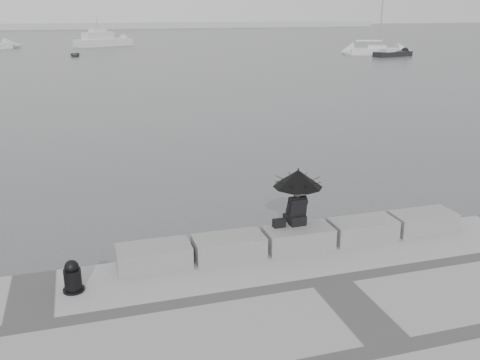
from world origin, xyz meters
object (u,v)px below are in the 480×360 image
object	(u,v)px
mooring_bollard	(73,278)
dinghy	(75,54)
motor_cruiser	(103,40)
seated_person	(298,184)
small_motorboat	(393,54)
sailboat_right	(376,50)

from	to	relation	value
mooring_bollard	dinghy	xyz separation A→B (m)	(0.49, 62.54, -0.55)
mooring_bollard	motor_cruiser	distance (m)	81.17
mooring_bollard	seated_person	bearing A→B (deg)	9.10
seated_person	small_motorboat	bearing A→B (deg)	52.90
sailboat_right	motor_cruiser	world-z (taller)	sailboat_right
motor_cruiser	small_motorboat	size ratio (longest dim) A/B	1.72
seated_person	sailboat_right	size ratio (longest dim) A/B	0.11
sailboat_right	dinghy	distance (m)	39.03
mooring_bollard	sailboat_right	world-z (taller)	sailboat_right
motor_cruiser	seated_person	bearing A→B (deg)	-116.36
motor_cruiser	mooring_bollard	bearing A→B (deg)	-119.99
seated_person	sailboat_right	bearing A→B (deg)	54.98
small_motorboat	dinghy	size ratio (longest dim) A/B	2.01
sailboat_right	dinghy	xyz separation A→B (m)	(-38.06, 8.66, -0.30)
small_motorboat	seated_person	bearing A→B (deg)	-136.85
motor_cruiser	small_motorboat	bearing A→B (deg)	-68.18
small_motorboat	sailboat_right	bearing A→B (deg)	86.82
mooring_bollard	dinghy	size ratio (longest dim) A/B	0.24
dinghy	motor_cruiser	bearing A→B (deg)	78.91
sailboat_right	motor_cruiser	xyz separation A→B (m)	(-33.44, 27.13, 0.36)
sailboat_right	dinghy	world-z (taller)	sailboat_right
seated_person	sailboat_right	distance (m)	62.71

